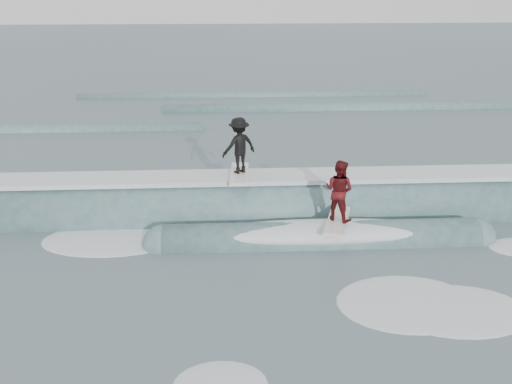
{
  "coord_description": "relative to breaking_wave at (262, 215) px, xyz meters",
  "views": [
    {
      "loc": [
        -0.86,
        -13.58,
        7.13
      ],
      "look_at": [
        0.0,
        2.25,
        1.1
      ],
      "focal_mm": 40.0,
      "sensor_mm": 36.0,
      "label": 1
    }
  ],
  "objects": [
    {
      "name": "ground",
      "position": [
        -0.24,
        -2.95,
        -0.04
      ],
      "size": [
        160.0,
        160.0,
        0.0
      ],
      "primitive_type": "plane",
      "color": "#3D5259",
      "rests_on": "ground"
    },
    {
      "name": "surfer_black",
      "position": [
        -0.71,
        0.3,
        2.15
      ],
      "size": [
        1.3,
        2.03,
        1.84
      ],
      "color": "silver",
      "rests_on": "ground"
    },
    {
      "name": "far_swells",
      "position": [
        -1.42,
        14.7,
        -0.04
      ],
      "size": [
        41.61,
        8.65,
        0.8
      ],
      "color": "#3A5F62",
      "rests_on": "ground"
    },
    {
      "name": "surfer_red",
      "position": [
        2.0,
        -1.9,
        1.43
      ],
      "size": [
        1.11,
        2.07,
        1.84
      ],
      "color": "silver",
      "rests_on": "ground"
    },
    {
      "name": "whitewater",
      "position": [
        0.57,
        -4.14,
        -0.04
      ],
      "size": [
        17.83,
        8.22,
        0.1
      ],
      "color": "white",
      "rests_on": "ground"
    },
    {
      "name": "breaking_wave",
      "position": [
        0.0,
        0.0,
        0.0
      ],
      "size": [
        23.36,
        4.0,
        2.45
      ],
      "color": "#3A5F62",
      "rests_on": "ground"
    }
  ]
}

